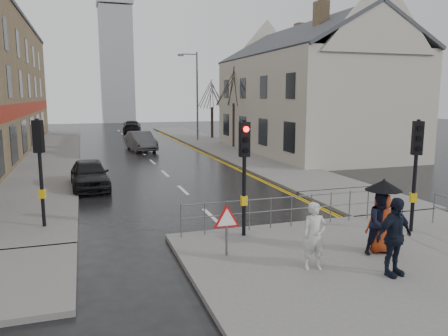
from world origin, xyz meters
TOP-DOWN VIEW (x-y plane):
  - ground at (0.00, 0.00)m, footprint 120.00×120.00m
  - near_pavement at (3.00, -3.50)m, footprint 10.00×9.00m
  - left_pavement at (-6.50, 23.00)m, footprint 4.00×44.00m
  - right_pavement at (6.50, 25.00)m, footprint 4.00×40.00m
  - pavement_bridge_right at (6.50, 3.00)m, footprint 4.00×4.20m
  - building_right_cream at (12.00, 18.00)m, footprint 9.00×16.40m
  - church_tower at (1.50, 62.00)m, footprint 5.00×5.00m
  - traffic_signal_near_left at (0.20, 0.20)m, footprint 0.28×0.27m
  - traffic_signal_near_right at (5.20, -1.00)m, footprint 0.34×0.33m
  - traffic_signal_far_left at (-5.50, 3.00)m, footprint 0.34×0.33m
  - guard_railing_front at (1.95, 0.60)m, footprint 7.14×0.04m
  - warning_sign at (-0.80, -1.21)m, footprint 0.80×0.07m
  - street_lamp at (5.82, 28.00)m, footprint 1.83×0.25m
  - tree_near at (7.50, 22.00)m, footprint 2.40×2.40m
  - tree_far at (8.00, 30.00)m, footprint 2.40×2.40m
  - pedestrian_a at (0.90, -2.69)m, footprint 0.65×0.48m
  - pedestrian_b at (3.03, -2.37)m, footprint 0.84×0.67m
  - pedestrian_with_umbrella at (3.13, -2.24)m, footprint 0.96×0.96m
  - pedestrian_d at (2.42, -3.59)m, footprint 1.14×0.64m
  - car_parked at (-4.00, 9.09)m, footprint 1.82×4.11m
  - car_mid at (0.09, 22.83)m, footprint 2.11×4.67m
  - car_far at (1.21, 39.61)m, footprint 2.56×5.12m

SIDE VIEW (x-z plane):
  - ground at x=0.00m, z-range 0.00..0.00m
  - near_pavement at x=3.00m, z-range 0.00..0.14m
  - left_pavement at x=-6.50m, z-range 0.00..0.14m
  - right_pavement at x=6.50m, z-range 0.00..0.14m
  - pavement_bridge_right at x=6.50m, z-range 0.00..0.14m
  - car_parked at x=-4.00m, z-range 0.00..1.37m
  - car_far at x=1.21m, z-range 0.00..1.43m
  - car_mid at x=0.09m, z-range 0.00..1.49m
  - guard_railing_front at x=1.95m, z-range 0.36..1.36m
  - pedestrian_a at x=0.90m, z-range 0.14..1.76m
  - pedestrian_b at x=3.03m, z-range 0.14..1.81m
  - warning_sign at x=-0.80m, z-range 0.37..1.72m
  - pedestrian_d at x=2.42m, z-range 0.14..1.97m
  - pedestrian_with_umbrella at x=3.13m, z-range 0.26..2.20m
  - traffic_signal_near_left at x=0.20m, z-range 0.76..4.16m
  - traffic_signal_near_right at x=5.20m, z-range 0.76..4.16m
  - traffic_signal_far_left at x=-5.50m, z-range 0.76..4.16m
  - tree_far at x=8.00m, z-range 1.60..7.24m
  - street_lamp at x=5.82m, z-range 0.71..8.71m
  - building_right_cream at x=12.00m, z-range -0.27..9.83m
  - tree_near at x=7.50m, z-range 1.85..8.43m
  - church_tower at x=1.50m, z-range 0.00..18.00m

